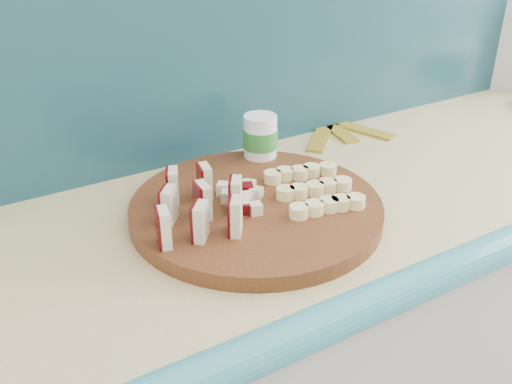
{
  "coord_description": "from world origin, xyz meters",
  "views": [
    {
      "loc": [
        -0.93,
        0.73,
        1.44
      ],
      "look_at": [
        -0.47,
        1.5,
        0.96
      ],
      "focal_mm": 40.0,
      "sensor_mm": 36.0,
      "label": 1
    }
  ],
  "objects": [
    {
      "name": "backsplash",
      "position": [
        0.1,
        1.79,
        1.16
      ],
      "size": [
        2.2,
        0.02,
        0.5
      ],
      "primitive_type": "cube",
      "color": "teal",
      "rests_on": "kitchen_counter"
    },
    {
      "name": "cutting_board",
      "position": [
        -0.47,
        1.5,
        0.92
      ],
      "size": [
        0.55,
        0.55,
        0.03
      ],
      "primitive_type": "cylinder",
      "rotation": [
        0.0,
        0.0,
        -0.24
      ],
      "color": "#4C2010",
      "rests_on": "kitchen_counter"
    },
    {
      "name": "kitchen_counter",
      "position": [
        0.1,
        1.5,
        0.46
      ],
      "size": [
        2.2,
        0.63,
        0.91
      ],
      "color": "beige",
      "rests_on": "ground"
    },
    {
      "name": "apple_chunks",
      "position": [
        -0.5,
        1.51,
        0.95
      ],
      "size": [
        0.08,
        0.07,
        0.02
      ],
      "color": "beige",
      "rests_on": "cutting_board"
    },
    {
      "name": "banana_peel",
      "position": [
        -0.1,
        1.73,
        0.91
      ],
      "size": [
        0.24,
        0.21,
        0.01
      ],
      "rotation": [
        0.0,
        0.0,
        -0.37
      ],
      "color": "gold",
      "rests_on": "kitchen_counter"
    },
    {
      "name": "canister",
      "position": [
        -0.36,
        1.67,
        0.97
      ],
      "size": [
        0.07,
        0.07,
        0.12
      ],
      "rotation": [
        0.0,
        0.0,
        0.4
      ],
      "color": "white",
      "rests_on": "kitchen_counter"
    },
    {
      "name": "banana_slices",
      "position": [
        -0.36,
        1.47,
        0.95
      ],
      "size": [
        0.17,
        0.19,
        0.02
      ],
      "color": "#FAEC98",
      "rests_on": "cutting_board"
    },
    {
      "name": "apple_wedges",
      "position": [
        -0.59,
        1.5,
        0.97
      ],
      "size": [
        0.18,
        0.19,
        0.06
      ],
      "color": "beige",
      "rests_on": "cutting_board"
    }
  ]
}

